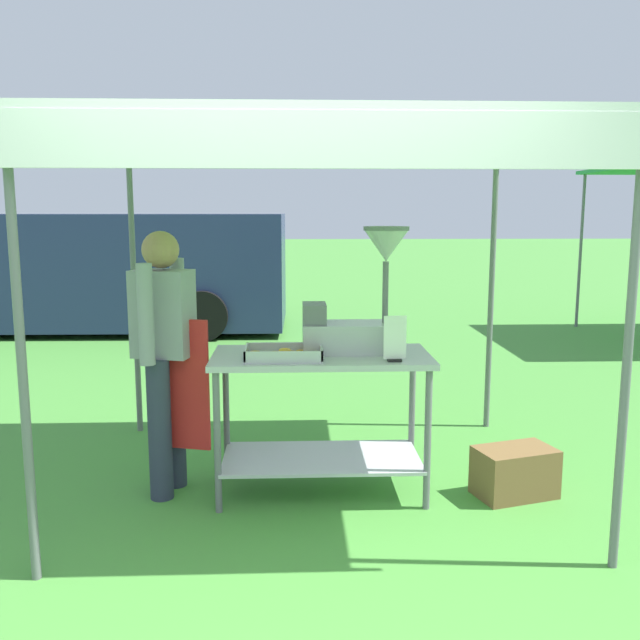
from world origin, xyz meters
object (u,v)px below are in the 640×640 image
at_px(stall_canopy, 321,145).
at_px(donut_tray, 284,355).
at_px(vendor, 165,349).
at_px(donut_fryer, 358,307).
at_px(van_navy, 93,270).
at_px(menu_sign, 395,342).
at_px(supply_crate, 515,472).
at_px(donut_cart, 321,394).

relative_size(stall_canopy, donut_tray, 6.64).
bearing_deg(stall_canopy, vendor, -176.81).
distance_m(stall_canopy, donut_fryer, 0.98).
distance_m(stall_canopy, van_navy, 6.81).
relative_size(donut_fryer, vendor, 0.47).
bearing_deg(menu_sign, donut_fryer, 124.03).
distance_m(stall_canopy, menu_sign, 1.23).
xyz_separation_m(menu_sign, supply_crate, (0.77, 0.12, -0.84)).
xyz_separation_m(donut_cart, van_navy, (-3.09, 6.04, 0.25)).
distance_m(donut_fryer, vendor, 1.19).
xyz_separation_m(menu_sign, van_navy, (-3.51, 6.26, -0.11)).
height_order(donut_cart, vendor, vendor).
height_order(stall_canopy, supply_crate, stall_canopy).
relative_size(vendor, van_navy, 0.29).
distance_m(stall_canopy, donut_cart, 1.48).
height_order(donut_fryer, van_navy, van_navy).
bearing_deg(donut_fryer, donut_tray, -157.61).
relative_size(donut_tray, van_navy, 0.08).
bearing_deg(supply_crate, donut_cart, 175.14).
bearing_deg(van_navy, menu_sign, -60.74).
bearing_deg(donut_cart, vendor, 177.24).
height_order(donut_tray, donut_fryer, donut_fryer).
relative_size(menu_sign, supply_crate, 0.50).
distance_m(donut_fryer, van_navy, 6.84).
bearing_deg(donut_cart, donut_fryer, 15.69).
height_order(donut_cart, donut_fryer, donut_fryer).
bearing_deg(menu_sign, donut_tray, 171.56).
height_order(supply_crate, van_navy, van_navy).
height_order(donut_cart, van_navy, van_navy).
distance_m(donut_tray, van_navy, 6.80).
distance_m(menu_sign, supply_crate, 1.14).
height_order(menu_sign, van_navy, van_navy).
distance_m(supply_crate, van_navy, 7.52).
distance_m(stall_canopy, supply_crate, 2.29).
bearing_deg(menu_sign, donut_cart, 152.32).
xyz_separation_m(donut_cart, supply_crate, (1.18, -0.10, -0.48)).
distance_m(donut_cart, menu_sign, 0.59).
height_order(donut_fryer, supply_crate, donut_fryer).
bearing_deg(donut_fryer, supply_crate, -9.68).
height_order(donut_cart, menu_sign, menu_sign).
distance_m(vendor, supply_crate, 2.25).
distance_m(stall_canopy, vendor, 1.53).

